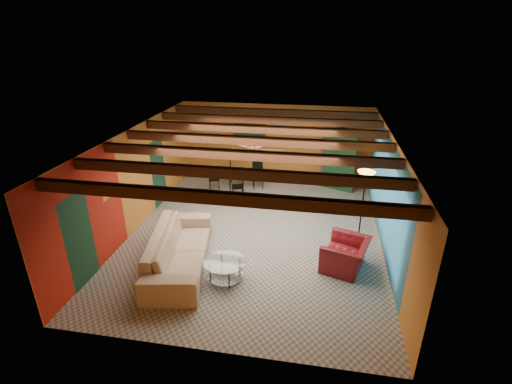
% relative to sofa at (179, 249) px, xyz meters
% --- Properties ---
extents(room, '(6.52, 8.01, 2.71)m').
position_rel_sofa_xyz_m(room, '(1.44, 1.81, 1.92)').
color(room, gray).
rests_on(room, ground).
extents(sofa, '(1.72, 3.18, 0.88)m').
position_rel_sofa_xyz_m(sofa, '(0.00, 0.00, 0.00)').
color(sofa, tan).
rests_on(sofa, ground).
extents(armchair, '(1.22, 1.31, 0.70)m').
position_rel_sofa_xyz_m(armchair, '(3.74, 0.58, -0.09)').
color(armchair, maroon).
rests_on(armchair, ground).
extents(coffee_table, '(1.17, 1.17, 0.48)m').
position_rel_sofa_xyz_m(coffee_table, '(1.15, -0.33, -0.20)').
color(coffee_table, silver).
rests_on(coffee_table, ground).
extents(dining_table, '(2.19, 2.19, 0.92)m').
position_rel_sofa_xyz_m(dining_table, '(0.29, 4.59, 0.02)').
color(dining_table, silver).
rests_on(dining_table, ground).
extents(armoire, '(1.19, 0.89, 1.89)m').
position_rel_sofa_xyz_m(armoire, '(3.64, 5.40, 0.50)').
color(armoire, maroon).
rests_on(armoire, ground).
extents(floor_lamp, '(0.50, 0.50, 2.04)m').
position_rel_sofa_xyz_m(floor_lamp, '(4.09, 1.52, 0.58)').
color(floor_lamp, black).
rests_on(floor_lamp, ground).
extents(ceiling_fan, '(1.50, 1.50, 0.44)m').
position_rel_sofa_xyz_m(ceiling_fan, '(1.44, 1.70, 1.92)').
color(ceiling_fan, '#472614').
rests_on(ceiling_fan, ceiling).
extents(painting, '(1.05, 0.03, 0.65)m').
position_rel_sofa_xyz_m(painting, '(0.54, 5.66, 1.21)').
color(painting, black).
rests_on(painting, wall_back).
extents(potted_plant, '(0.41, 0.36, 0.46)m').
position_rel_sofa_xyz_m(potted_plant, '(3.64, 5.40, 1.67)').
color(potted_plant, '#26661E').
rests_on(potted_plant, armoire).
extents(vase, '(0.20, 0.20, 0.18)m').
position_rel_sofa_xyz_m(vase, '(0.29, 4.59, 0.57)').
color(vase, orange).
rests_on(vase, dining_table).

